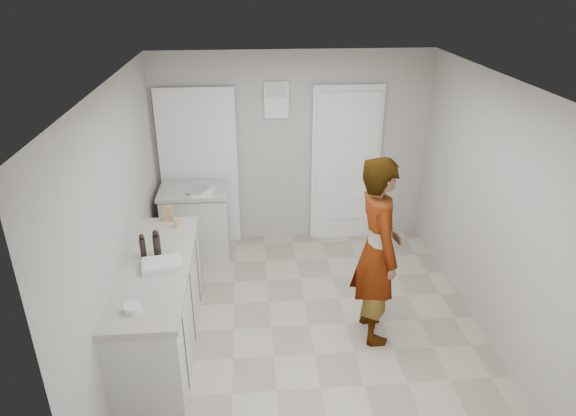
{
  "coord_description": "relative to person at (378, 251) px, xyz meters",
  "views": [
    {
      "loc": [
        -0.57,
        -4.29,
        3.35
      ],
      "look_at": [
        -0.19,
        0.4,
        1.17
      ],
      "focal_mm": 32.0,
      "sensor_mm": 36.0,
      "label": 1
    }
  ],
  "objects": [
    {
      "name": "ground",
      "position": [
        -0.62,
        0.15,
        -0.94
      ],
      "size": [
        4.0,
        4.0,
        0.0
      ],
      "primitive_type": "plane",
      "color": "gray",
      "rests_on": "ground"
    },
    {
      "name": "room_shell",
      "position": [
        -0.79,
        2.1,
        0.08
      ],
      "size": [
        4.0,
        4.0,
        4.0
      ],
      "color": "#A9A6A0",
      "rests_on": "ground"
    },
    {
      "name": "main_counter",
      "position": [
        -2.07,
        -0.05,
        -0.51
      ],
      "size": [
        0.64,
        1.96,
        0.93
      ],
      "color": "silver",
      "rests_on": "ground"
    },
    {
      "name": "side_counter",
      "position": [
        -1.87,
        1.7,
        -0.51
      ],
      "size": [
        0.84,
        0.61,
        0.93
      ],
      "color": "silver",
      "rests_on": "ground"
    },
    {
      "name": "person",
      "position": [
        0.0,
        0.0,
        0.0
      ],
      "size": [
        0.49,
        0.71,
        1.88
      ],
      "primitive_type": "imported",
      "rotation": [
        0.0,
        0.0,
        1.63
      ],
      "color": "silver",
      "rests_on": "ground"
    },
    {
      "name": "cake_mix_box",
      "position": [
        -2.06,
        0.85,
        0.07
      ],
      "size": [
        0.11,
        0.06,
        0.17
      ],
      "primitive_type": "cube",
      "rotation": [
        0.0,
        0.0,
        -0.06
      ],
      "color": "#A17850",
      "rests_on": "main_counter"
    },
    {
      "name": "spice_jar",
      "position": [
        -1.94,
        0.69,
        0.03
      ],
      "size": [
        0.06,
        0.06,
        0.09
      ],
      "primitive_type": "cylinder",
      "color": "tan",
      "rests_on": "main_counter"
    },
    {
      "name": "oil_cruet_a",
      "position": [
        -2.06,
        0.09,
        0.12
      ],
      "size": [
        0.07,
        0.07,
        0.28
      ],
      "color": "black",
      "rests_on": "main_counter"
    },
    {
      "name": "oil_cruet_b",
      "position": [
        -2.18,
        0.07,
        0.1
      ],
      "size": [
        0.06,
        0.06,
        0.25
      ],
      "color": "black",
      "rests_on": "main_counter"
    },
    {
      "name": "baking_dish",
      "position": [
        -1.99,
        -0.1,
        0.01
      ],
      "size": [
        0.38,
        0.3,
        0.06
      ],
      "rotation": [
        0.0,
        0.0,
        0.16
      ],
      "color": "silver",
      "rests_on": "main_counter"
    },
    {
      "name": "egg_bowl",
      "position": [
        -2.13,
        -0.75,
        0.01
      ],
      "size": [
        0.14,
        0.14,
        0.05
      ],
      "color": "silver",
      "rests_on": "main_counter"
    },
    {
      "name": "papers",
      "position": [
        -1.75,
        1.58,
        -0.01
      ],
      "size": [
        0.27,
        0.33,
        0.01
      ],
      "primitive_type": "cube",
      "rotation": [
        0.0,
        0.0,
        -0.1
      ],
      "color": "white",
      "rests_on": "side_counter"
    }
  ]
}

